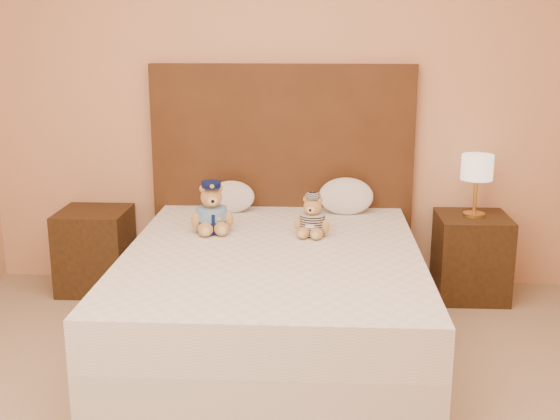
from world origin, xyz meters
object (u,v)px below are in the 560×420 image
(teddy_police, at_px, (212,207))
(pillow_left, at_px, (231,195))
(bed, at_px, (273,298))
(nightstand_left, at_px, (95,250))
(nightstand_right, at_px, (471,256))
(lamp, at_px, (477,170))
(pillow_right, at_px, (346,194))
(teddy_prisoner, at_px, (312,216))

(teddy_police, xyz_separation_m, pillow_left, (0.05, 0.49, -0.04))
(bed, xyz_separation_m, nightstand_left, (-1.25, 0.80, -0.00))
(nightstand_left, bearing_deg, nightstand_right, 0.00)
(pillow_left, bearing_deg, bed, -68.46)
(lamp, bearing_deg, teddy_police, -164.16)
(pillow_right, bearing_deg, pillow_left, 180.00)
(teddy_prisoner, relative_size, pillow_left, 0.78)
(nightstand_left, bearing_deg, lamp, 0.00)
(nightstand_left, xyz_separation_m, nightstand_right, (2.50, 0.00, 0.00))
(nightstand_left, height_order, lamp, lamp)
(teddy_prisoner, distance_m, pillow_left, 0.76)
(bed, height_order, teddy_prisoner, teddy_prisoner)
(lamp, distance_m, teddy_prisoner, 1.17)
(nightstand_right, bearing_deg, bed, -147.38)
(bed, height_order, teddy_police, teddy_police)
(teddy_prisoner, relative_size, pillow_right, 0.68)
(lamp, bearing_deg, pillow_left, 178.91)
(teddy_police, bearing_deg, nightstand_right, 2.08)
(lamp, bearing_deg, nightstand_right, 0.00)
(nightstand_left, bearing_deg, bed, -32.62)
(pillow_left, bearing_deg, teddy_prisoner, -44.90)
(teddy_prisoner, bearing_deg, nightstand_right, 37.85)
(nightstand_left, bearing_deg, teddy_police, -28.02)
(bed, relative_size, teddy_police, 6.60)
(pillow_right, bearing_deg, bed, -117.18)
(nightstand_right, relative_size, lamp, 1.38)
(nightstand_left, xyz_separation_m, pillow_left, (0.92, 0.03, 0.38))
(teddy_police, xyz_separation_m, teddy_prisoner, (0.59, -0.05, -0.03))
(nightstand_left, height_order, teddy_police, teddy_police)
(pillow_left, bearing_deg, nightstand_left, -178.14)
(teddy_police, bearing_deg, teddy_prisoner, -18.23)
(lamp, bearing_deg, nightstand_left, 180.00)
(bed, distance_m, pillow_right, 1.02)
(lamp, distance_m, teddy_police, 1.70)
(pillow_left, distance_m, pillow_right, 0.75)
(bed, bearing_deg, pillow_right, 62.82)
(nightstand_left, xyz_separation_m, pillow_right, (1.68, 0.03, 0.40))
(teddy_prisoner, distance_m, pillow_right, 0.58)
(nightstand_right, height_order, teddy_police, teddy_police)
(bed, bearing_deg, pillow_left, 111.54)
(teddy_police, bearing_deg, bed, -55.33)
(teddy_police, relative_size, teddy_prisoner, 1.25)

